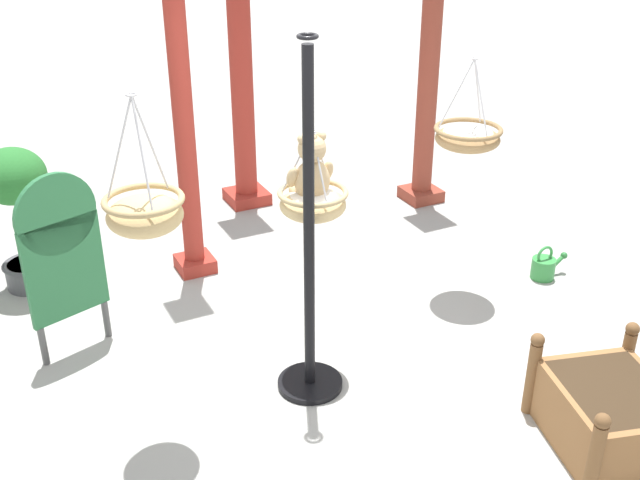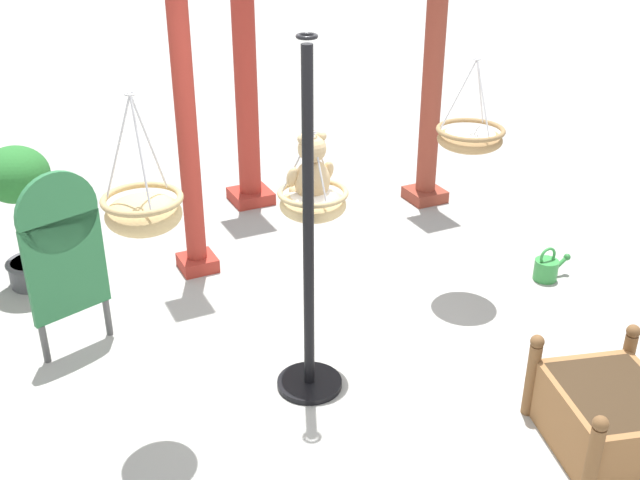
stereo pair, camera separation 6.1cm
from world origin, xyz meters
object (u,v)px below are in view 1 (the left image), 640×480
(hanging_basket_with_teddy, at_px, (313,202))
(display_sign_board, at_px, (62,250))
(teddy_bear, at_px, (311,172))
(watering_can, at_px, (544,267))
(display_pole_central, at_px, (309,294))
(wooden_planter_box, at_px, (610,414))
(hanging_basket_left_high, at_px, (145,213))
(potted_plant_fern_front, at_px, (17,202))
(greenhouse_pillar_left, at_px, (183,111))
(hanging_basket_right_low, at_px, (468,137))
(greenhouse_pillar_right, at_px, (428,86))
(greenhouse_pillar_far_back, at_px, (241,74))

(hanging_basket_with_teddy, relative_size, display_sign_board, 0.43)
(teddy_bear, bearing_deg, watering_can, 4.48)
(display_pole_central, distance_m, wooden_planter_box, 1.96)
(hanging_basket_left_high, bearing_deg, display_pole_central, 0.22)
(wooden_planter_box, bearing_deg, display_sign_board, 137.20)
(teddy_bear, height_order, potted_plant_fern_front, teddy_bear)
(teddy_bear, height_order, greenhouse_pillar_left, greenhouse_pillar_left)
(hanging_basket_right_low, bearing_deg, hanging_basket_left_high, -166.24)
(hanging_basket_with_teddy, relative_size, potted_plant_fern_front, 0.49)
(greenhouse_pillar_right, height_order, display_sign_board, greenhouse_pillar_right)
(hanging_basket_left_high, bearing_deg, hanging_basket_right_low, 13.76)
(potted_plant_fern_front, bearing_deg, teddy_bear, -50.84)
(hanging_basket_with_teddy, xyz_separation_m, display_sign_board, (-1.47, 0.90, -0.42))
(display_sign_board, bearing_deg, greenhouse_pillar_far_back, 42.79)
(potted_plant_fern_front, distance_m, display_sign_board, 1.14)
(greenhouse_pillar_far_back, bearing_deg, watering_can, -57.84)
(teddy_bear, xyz_separation_m, potted_plant_fern_front, (-1.63, 2.00, -0.67))
(greenhouse_pillar_left, bearing_deg, greenhouse_pillar_right, 9.00)
(teddy_bear, bearing_deg, greenhouse_pillar_right, 42.05)
(display_sign_board, bearing_deg, wooden_planter_box, -42.80)
(teddy_bear, bearing_deg, hanging_basket_left_high, -166.33)
(greenhouse_pillar_left, relative_size, greenhouse_pillar_far_back, 1.06)
(display_pole_central, distance_m, greenhouse_pillar_right, 3.40)
(teddy_bear, relative_size, greenhouse_pillar_left, 0.16)
(display_pole_central, bearing_deg, display_sign_board, 139.07)
(hanging_basket_left_high, xyz_separation_m, greenhouse_pillar_left, (0.81, 1.92, -0.07))
(greenhouse_pillar_left, xyz_separation_m, display_sign_board, (-1.15, -0.77, -0.61))
(hanging_basket_left_high, distance_m, watering_can, 3.72)
(hanging_basket_with_teddy, bearing_deg, teddy_bear, 90.00)
(hanging_basket_left_high, height_order, greenhouse_pillar_far_back, greenhouse_pillar_far_back)
(hanging_basket_left_high, xyz_separation_m, greenhouse_pillar_far_back, (1.76, 3.09, -0.15))
(wooden_planter_box, relative_size, watering_can, 2.88)
(hanging_basket_right_low, xyz_separation_m, greenhouse_pillar_right, (0.78, 1.69, -0.11))
(hanging_basket_with_teddy, xyz_separation_m, greenhouse_pillar_left, (-0.32, 1.67, 0.19))
(watering_can, bearing_deg, hanging_basket_left_high, -172.42)
(greenhouse_pillar_left, height_order, display_sign_board, greenhouse_pillar_left)
(greenhouse_pillar_right, distance_m, wooden_planter_box, 3.94)
(greenhouse_pillar_far_back, height_order, display_sign_board, greenhouse_pillar_far_back)
(hanging_basket_right_low, bearing_deg, greenhouse_pillar_far_back, 109.62)
(display_pole_central, height_order, display_sign_board, display_pole_central)
(hanging_basket_left_high, relative_size, wooden_planter_box, 0.77)
(greenhouse_pillar_right, bearing_deg, hanging_basket_right_low, -114.83)
(hanging_basket_with_teddy, xyz_separation_m, watering_can, (2.29, 0.20, -1.13))
(hanging_basket_left_high, bearing_deg, teddy_bear, 13.67)
(hanging_basket_right_low, bearing_deg, greenhouse_pillar_left, 145.01)
(hanging_basket_left_high, bearing_deg, wooden_planter_box, -29.54)
(hanging_basket_right_low, xyz_separation_m, greenhouse_pillar_far_back, (-0.87, 2.45, 0.02))
(teddy_bear, height_order, display_sign_board, teddy_bear)
(hanging_basket_right_low, height_order, potted_plant_fern_front, hanging_basket_right_low)
(display_pole_central, height_order, hanging_basket_with_teddy, display_pole_central)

